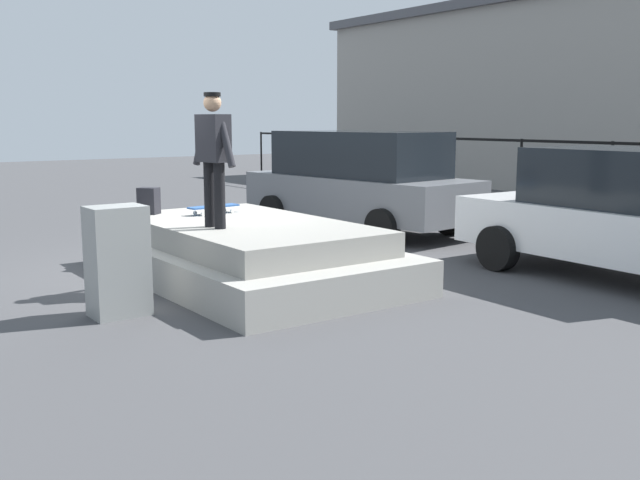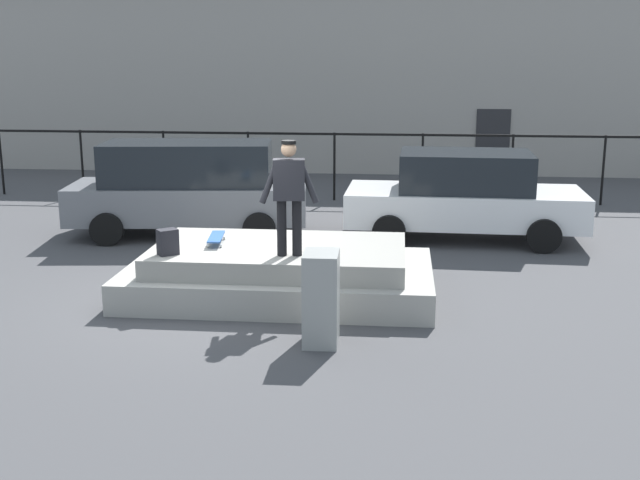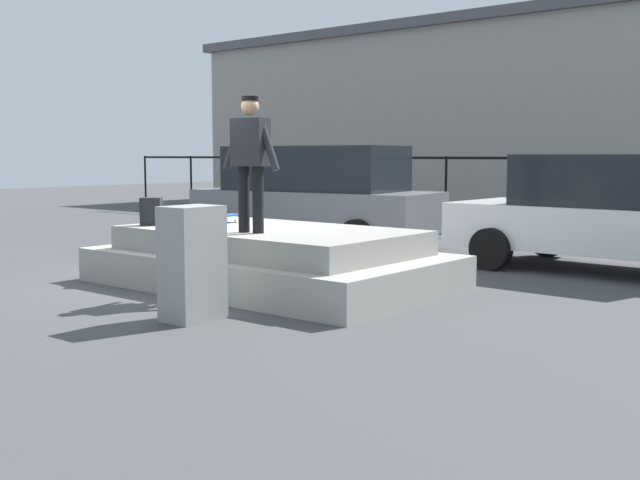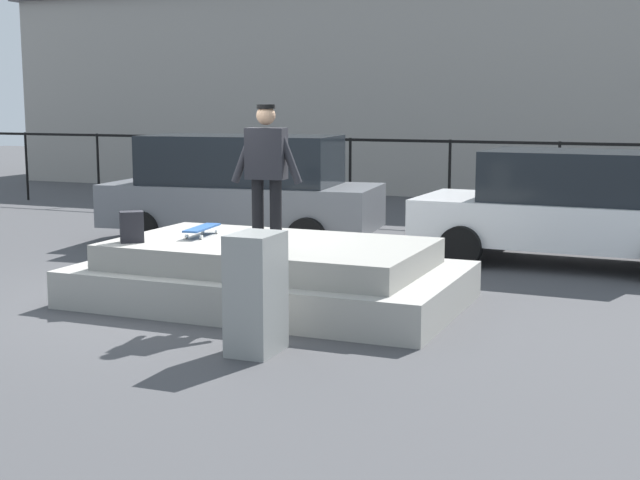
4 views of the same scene
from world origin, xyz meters
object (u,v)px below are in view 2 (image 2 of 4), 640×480
Objects in this scene: backpack at (168,242)px; car_grey_hatchback_near at (189,187)px; skateboarder at (289,190)px; skateboard at (216,237)px; car_white_sedan_mid at (464,195)px; utility_box at (321,298)px.

car_grey_hatchback_near reaches higher than backpack.
skateboarder is 1.63m from skateboard.
backpack is (-0.54, -0.76, 0.09)m from skateboard.
skateboard is at bearing -135.27° from car_white_sedan_mid.
car_grey_hatchback_near is (-2.68, 4.47, -0.75)m from skateboarder.
backpack is 4.70m from car_grey_hatchback_near.
car_grey_hatchback_near is 1.05× the size of car_white_sedan_mid.
car_grey_hatchback_near is at bearing -117.56° from backpack.
skateboarder is at bearing -26.75° from skateboard.
backpack is at bearing -125.48° from skateboard.
backpack is at bearing -133.91° from car_white_sedan_mid.
utility_box is at bearing 111.51° from backpack.
car_white_sedan_mid is at bearing 69.13° from utility_box.
car_grey_hatchback_near is 5.55m from car_white_sedan_mid.
car_grey_hatchback_near is at bearing 110.63° from skateboard.
backpack is 0.08× the size of car_grey_hatchback_near.
car_grey_hatchback_near is at bearing -177.80° from car_white_sedan_mid.
skateboard is 5.77m from car_white_sedan_mid.
backpack is (-1.77, -0.14, -0.78)m from skateboarder.
skateboarder is 4.39× the size of backpack.
utility_box is (0.61, -1.51, -1.14)m from skateboarder.
car_white_sedan_mid is (4.64, 4.82, -0.07)m from backpack.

